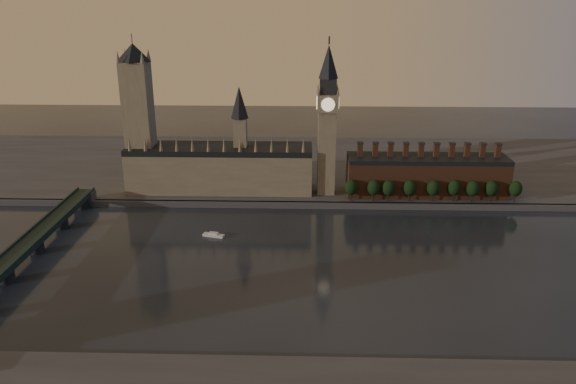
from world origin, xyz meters
The scene contains 17 objects.
ground centered at (0.00, 0.00, 0.00)m, with size 900.00×900.00×0.00m, color black.
north_bank centered at (0.00, 178.04, 2.00)m, with size 900.00×182.00×4.00m.
palace_of_westminster centered at (-64.41, 114.91, 21.63)m, with size 130.00×30.30×74.00m.
victoria_tower centered at (-120.00, 115.00, 59.09)m, with size 24.00×24.00×108.00m.
big_ben centered at (10.00, 110.00, 56.83)m, with size 15.00×15.00×107.00m.
chimney_block centered at (80.00, 110.00, 17.82)m, with size 110.00×25.00×37.00m.
embankment_tree_0 centered at (26.50, 94.47, 13.47)m, with size 8.60×8.60×14.88m.
embankment_tree_1 centered at (41.71, 94.20, 13.47)m, with size 8.60×8.60×14.88m.
embankment_tree_2 centered at (51.59, 93.68, 13.47)m, with size 8.60×8.60×14.88m.
embankment_tree_3 centered at (65.96, 94.68, 13.47)m, with size 8.60×8.60×14.88m.
embankment_tree_4 centered at (81.76, 94.56, 13.47)m, with size 8.60×8.60×14.88m.
embankment_tree_5 centered at (96.02, 95.48, 13.47)m, with size 8.60×8.60×14.88m.
embankment_tree_6 centered at (108.07, 94.16, 13.47)m, with size 8.60×8.60×14.88m.
embankment_tree_7 centered at (120.79, 94.98, 13.47)m, with size 8.60×8.60×14.88m.
embankment_tree_8 centered at (136.78, 94.76, 13.47)m, with size 8.60×8.60×14.88m.
westminster_bridge centered at (-155.00, -2.70, 7.44)m, with size 14.00×200.00×11.55m.
river_boat centered at (-59.21, 41.24, 0.99)m, with size 13.43×6.99×2.58m.
Camera 1 is at (-6.09, -264.35, 137.90)m, focal length 35.00 mm.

